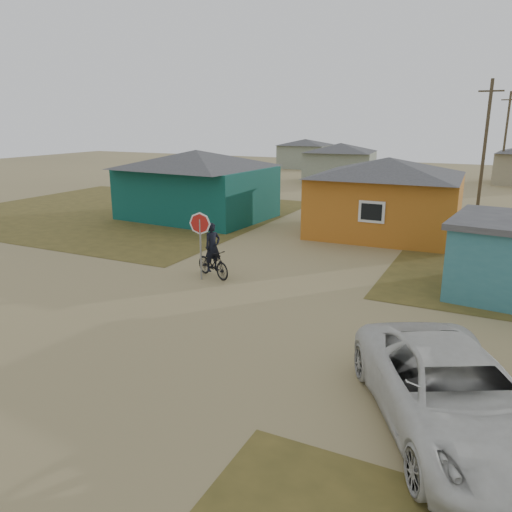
{
  "coord_description": "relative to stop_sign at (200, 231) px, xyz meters",
  "views": [
    {
      "loc": [
        7.65,
        -11.45,
        5.74
      ],
      "look_at": [
        0.55,
        3.0,
        1.3
      ],
      "focal_mm": 35.0,
      "sensor_mm": 36.0,
      "label": 1
    }
  ],
  "objects": [
    {
      "name": "vehicle",
      "position": [
        9.21,
        -5.84,
        -1.06
      ],
      "size": [
        4.99,
        6.26,
        1.58
      ],
      "primitive_type": "imported",
      "rotation": [
        0.0,
        0.0,
        0.49
      ],
      "color": "silver",
      "rests_on": "ground"
    },
    {
      "name": "stop_sign",
      "position": [
        0.0,
        0.0,
        0.0
      ],
      "size": [
        0.81,
        0.24,
        2.53
      ],
      "color": "gray",
      "rests_on": "ground"
    },
    {
      "name": "grass_nw",
      "position": [
        -12.1,
        9.59,
        -1.85
      ],
      "size": [
        20.0,
        18.0,
        0.0
      ],
      "primitive_type": "cube",
      "color": "brown",
      "rests_on": "ground"
    },
    {
      "name": "ground",
      "position": [
        1.9,
        -3.41,
        -1.85
      ],
      "size": [
        120.0,
        120.0,
        0.0
      ],
      "primitive_type": "plane",
      "color": "#978557"
    },
    {
      "name": "house_pale_north",
      "position": [
        -12.1,
        42.59,
        -0.1
      ],
      "size": [
        6.28,
        5.81,
        3.4
      ],
      "color": "gray",
      "rests_on": "ground"
    },
    {
      "name": "house_pale_west",
      "position": [
        -4.1,
        30.59,
        0.0
      ],
      "size": [
        7.04,
        6.15,
        3.6
      ],
      "color": "gray",
      "rests_on": "ground"
    },
    {
      "name": "utility_pole_near",
      "position": [
        8.4,
        18.59,
        2.29
      ],
      "size": [
        1.4,
        0.2,
        8.0
      ],
      "color": "#4B3F2D",
      "rests_on": "ground"
    },
    {
      "name": "utility_pole_far",
      "position": [
        9.4,
        34.59,
        2.29
      ],
      "size": [
        1.4,
        0.2,
        8.0
      ],
      "color": "#4B3F2D",
      "rests_on": "ground"
    },
    {
      "name": "cyclist",
      "position": [
        0.24,
        0.44,
        -1.1
      ],
      "size": [
        1.89,
        1.19,
        2.08
      ],
      "color": "black",
      "rests_on": "ground"
    },
    {
      "name": "house_teal",
      "position": [
        -6.6,
        10.09,
        0.2
      ],
      "size": [
        8.93,
        7.08,
        4.0
      ],
      "color": "#0B3F38",
      "rests_on": "ground"
    },
    {
      "name": "house_yellow",
      "position": [
        4.4,
        10.59,
        0.15
      ],
      "size": [
        7.72,
        6.76,
        3.9
      ],
      "color": "#B6671C",
      "rests_on": "ground"
    }
  ]
}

